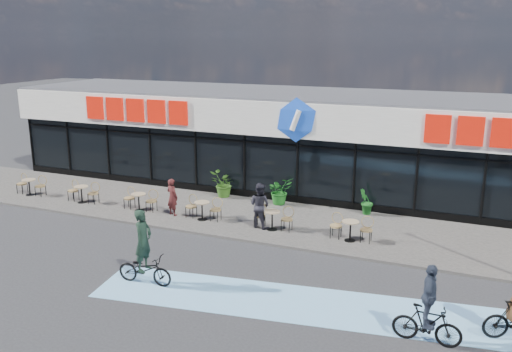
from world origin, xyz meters
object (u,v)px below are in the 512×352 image
at_px(cyclist_a, 428,312).
at_px(potted_plant_left, 223,184).
at_px(bistro_set_0, 31,185).
at_px(patron_left, 172,197).
at_px(potted_plant_right, 366,202).
at_px(potted_plant_mid, 280,191).
at_px(patron_right, 260,205).

bearing_deg(cyclist_a, potted_plant_left, 137.80).
distance_m(bistro_set_0, patron_left, 7.58).
bearing_deg(patron_left, potted_plant_left, -86.13).
height_order(potted_plant_right, cyclist_a, cyclist_a).
height_order(bistro_set_0, potted_plant_right, potted_plant_right).
bearing_deg(cyclist_a, potted_plant_mid, 128.39).
relative_size(bistro_set_0, potted_plant_mid, 1.29).
xyz_separation_m(potted_plant_left, patron_left, (-0.81, -3.06, 0.17)).
bearing_deg(potted_plant_mid, patron_left, -138.93).
xyz_separation_m(potted_plant_mid, potted_plant_right, (3.76, -0.00, -0.06)).
distance_m(patron_right, cyclist_a, 8.87).
xyz_separation_m(bistro_set_0, potted_plant_mid, (11.11, 3.06, 0.14)).
xyz_separation_m(potted_plant_mid, cyclist_a, (7.02, -8.87, 0.13)).
xyz_separation_m(potted_plant_left, potted_plant_right, (6.49, 0.02, -0.06)).
xyz_separation_m(patron_left, cyclist_a, (10.56, -5.78, -0.04)).
bearing_deg(bistro_set_0, patron_right, -0.07).
relative_size(patron_left, patron_right, 0.87).
xyz_separation_m(potted_plant_left, cyclist_a, (9.75, -8.84, 0.12)).
xyz_separation_m(bistro_set_0, potted_plant_right, (14.87, 3.05, 0.08)).
relative_size(potted_plant_left, patron_left, 0.78).
height_order(potted_plant_right, patron_right, patron_right).
height_order(bistro_set_0, patron_right, patron_right).
xyz_separation_m(patron_left, patron_right, (3.84, 0.01, 0.11)).
height_order(patron_left, patron_right, patron_right).
distance_m(bistro_set_0, potted_plant_left, 8.91).
bearing_deg(potted_plant_mid, bistro_set_0, -164.61).
bearing_deg(bistro_set_0, patron_left, -0.20).
bearing_deg(cyclist_a, patron_left, 151.29).
relative_size(potted_plant_right, patron_left, 0.71).
height_order(potted_plant_mid, patron_left, patron_left).
bearing_deg(potted_plant_right, patron_left, -157.11).
bearing_deg(cyclist_a, bistro_set_0, 162.23).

